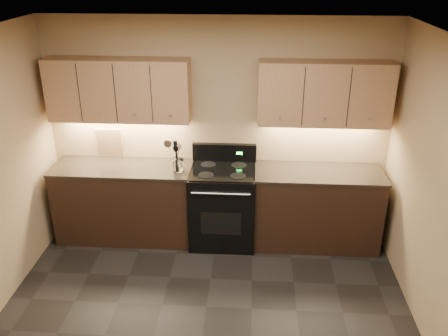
% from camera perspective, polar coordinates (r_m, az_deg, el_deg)
% --- Properties ---
extents(ceiling, '(4.00, 4.00, 0.00)m').
position_cam_1_polar(ceiling, '(3.32, -3.62, 14.18)').
color(ceiling, silver).
rests_on(ceiling, wall_back).
extents(wall_back, '(4.00, 0.04, 2.60)m').
position_cam_1_polar(wall_back, '(5.59, -0.74, 4.61)').
color(wall_back, tan).
rests_on(wall_back, ground).
extents(counter_left, '(1.62, 0.62, 0.93)m').
position_cam_1_polar(counter_left, '(5.84, -11.78, -3.98)').
color(counter_left, black).
rests_on(counter_left, ground).
extents(counter_right, '(1.46, 0.62, 0.93)m').
position_cam_1_polar(counter_right, '(5.69, 11.04, -4.70)').
color(counter_right, black).
rests_on(counter_right, ground).
extents(stove, '(0.76, 0.68, 1.14)m').
position_cam_1_polar(stove, '(5.63, -0.14, -4.41)').
color(stove, black).
rests_on(stove, ground).
extents(upper_cab_left, '(1.60, 0.30, 0.70)m').
position_cam_1_polar(upper_cab_left, '(5.49, -12.57, 9.14)').
color(upper_cab_left, tan).
rests_on(upper_cab_left, wall_back).
extents(upper_cab_right, '(1.44, 0.30, 0.70)m').
position_cam_1_polar(upper_cab_right, '(5.33, 12.00, 8.75)').
color(upper_cab_right, tan).
rests_on(upper_cab_right, wall_back).
extents(outlet_plate, '(0.08, 0.01, 0.12)m').
position_cam_1_polar(outlet_plate, '(5.88, -13.48, 3.09)').
color(outlet_plate, '#B2B5BA').
rests_on(outlet_plate, wall_back).
extents(utensil_crock, '(0.16, 0.16, 0.16)m').
position_cam_1_polar(utensil_crock, '(5.39, -5.51, 0.29)').
color(utensil_crock, white).
rests_on(utensil_crock, counter_left).
extents(cutting_board, '(0.31, 0.11, 0.38)m').
position_cam_1_polar(cutting_board, '(5.85, -13.58, 2.95)').
color(cutting_board, '#DDAA77').
rests_on(cutting_board, counter_left).
extents(wooden_spoon, '(0.11, 0.12, 0.32)m').
position_cam_1_polar(wooden_spoon, '(5.34, -5.97, 1.23)').
color(wooden_spoon, '#DDAA77').
rests_on(wooden_spoon, utensil_crock).
extents(black_spoon, '(0.06, 0.14, 0.33)m').
position_cam_1_polar(black_spoon, '(5.35, -5.68, 1.40)').
color(black_spoon, black).
rests_on(black_spoon, utensil_crock).
extents(black_turner, '(0.14, 0.16, 0.37)m').
position_cam_1_polar(black_turner, '(5.32, -5.59, 1.42)').
color(black_turner, black).
rests_on(black_turner, utensil_crock).
extents(steel_spatula, '(0.19, 0.13, 0.38)m').
position_cam_1_polar(steel_spatula, '(5.35, -5.21, 1.62)').
color(steel_spatula, silver).
rests_on(steel_spatula, utensil_crock).
extents(steel_skimmer, '(0.23, 0.10, 0.38)m').
position_cam_1_polar(steel_skimmer, '(5.31, -5.27, 1.49)').
color(steel_skimmer, silver).
rests_on(steel_skimmer, utensil_crock).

